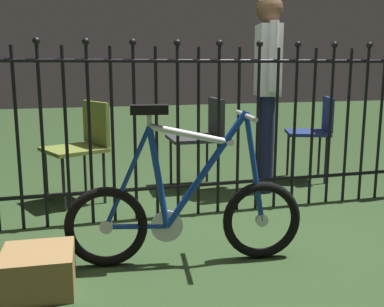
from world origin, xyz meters
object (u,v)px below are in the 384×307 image
object	(u,v)px
chair_charcoal	(202,133)
chair_olive	(83,141)
bicycle	(185,212)
display_crate	(38,271)
person_visitor	(267,76)
chair_navy	(315,128)

from	to	relation	value
chair_charcoal	chair_olive	bearing A→B (deg)	-171.91
bicycle	chair_charcoal	size ratio (longest dim) A/B	1.64
chair_charcoal	display_crate	bearing A→B (deg)	-128.86
chair_olive	display_crate	world-z (taller)	chair_olive
person_visitor	chair_navy	bearing A→B (deg)	19.71
person_visitor	display_crate	world-z (taller)	person_visitor
chair_navy	chair_charcoal	xyz separation A→B (m)	(-1.12, 0.02, -0.00)
bicycle	chair_navy	xyz separation A→B (m)	(1.69, 1.51, 0.21)
chair_navy	chair_olive	distance (m)	2.18
bicycle	display_crate	xyz separation A→B (m)	(-0.78, -0.14, -0.19)
bicycle	display_crate	world-z (taller)	bicycle
chair_olive	chair_charcoal	xyz separation A→B (m)	(1.05, 0.15, 0.01)
person_visitor	display_crate	size ratio (longest dim) A/B	4.87
chair_navy	display_crate	xyz separation A→B (m)	(-2.47, -1.65, -0.40)
person_visitor	chair_olive	bearing A→B (deg)	176.58
chair_charcoal	chair_navy	bearing A→B (deg)	-1.14
display_crate	chair_navy	bearing A→B (deg)	33.75
chair_olive	person_visitor	xyz separation A→B (m)	(1.56, -0.09, 0.51)
chair_navy	display_crate	world-z (taller)	chair_navy
chair_olive	person_visitor	size ratio (longest dim) A/B	0.48
chair_charcoal	person_visitor	distance (m)	0.75
chair_charcoal	display_crate	xyz separation A→B (m)	(-1.35, -1.67, -0.40)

